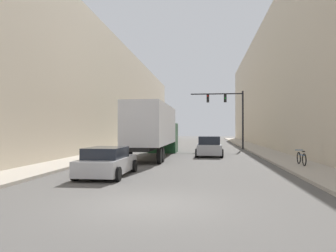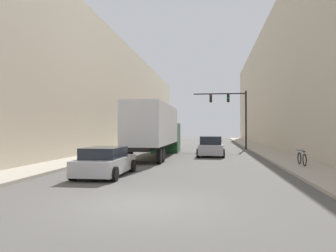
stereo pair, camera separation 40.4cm
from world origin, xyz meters
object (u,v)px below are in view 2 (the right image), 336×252
Objects in this scene: suv_car at (211,147)px; traffic_signal_gantry at (234,109)px; parked_bicycle at (302,159)px; sedan_car at (105,162)px; semi_truck at (156,129)px.

traffic_signal_gantry reaches higher than suv_car.
traffic_signal_gantry is 18.38m from parked_bicycle.
parked_bicycle is at bearing 24.52° from sedan_car.
semi_truck is 2.02× the size of traffic_signal_gantry.
semi_truck is 11.08m from sedan_car.
sedan_car is 0.68× the size of traffic_signal_gantry.
suv_car reaches higher than sedan_car.
sedan_car is 23.89m from traffic_signal_gantry.
sedan_car is 0.93× the size of suv_car.
suv_car is at bearing -104.16° from traffic_signal_gantry.
parked_bicycle is (9.63, -6.30, -1.74)m from semi_truck.
sedan_car is at bearing -92.96° from semi_truck.
suv_car is (4.36, 1.53, -1.49)m from semi_truck.
suv_car is 9.45m from parked_bicycle.
sedan_car reaches higher than parked_bicycle.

